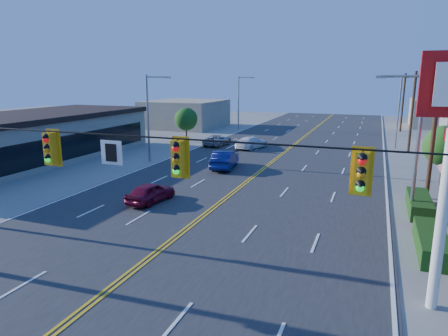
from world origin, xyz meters
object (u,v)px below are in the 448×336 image
(signal_span, at_px, (78,167))
(car_blue, at_px, (225,160))
(car_magenta, at_px, (151,193))
(car_white, at_px, (252,143))
(car_silver, at_px, (217,141))

(signal_span, relative_size, car_blue, 5.21)
(signal_span, bearing_deg, car_blue, 98.20)
(car_magenta, xyz_separation_m, car_white, (0.18, 21.07, 0.04))
(car_silver, bearing_deg, car_blue, 117.14)
(car_magenta, height_order, car_blue, car_blue)
(signal_span, xyz_separation_m, car_blue, (-3.11, 21.57, -4.12))
(signal_span, bearing_deg, car_magenta, 110.39)
(car_blue, relative_size, car_white, 1.02)
(car_magenta, xyz_separation_m, car_blue, (0.91, 10.76, 0.14))
(car_blue, xyz_separation_m, car_silver, (-5.02, 10.84, -0.15))
(signal_span, distance_m, car_blue, 22.18)
(car_magenta, relative_size, car_blue, 0.79)
(car_blue, distance_m, car_white, 10.33)
(car_magenta, xyz_separation_m, car_silver, (-4.11, 21.61, -0.01))
(car_white, bearing_deg, car_silver, 10.69)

